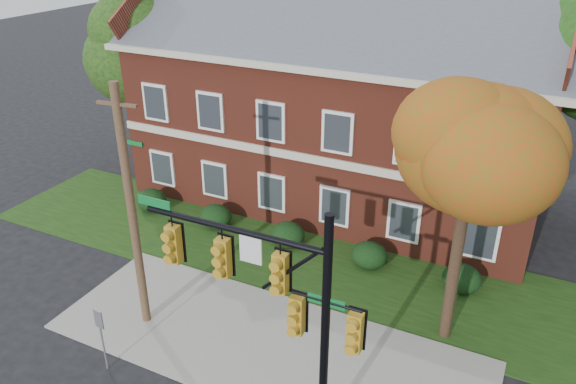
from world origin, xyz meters
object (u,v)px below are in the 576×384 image
at_px(hedge_far_right, 462,279).
at_px(hedge_far_left, 152,200).
at_px(tree_near_right, 482,148).
at_px(utility_pole, 132,212).
at_px(hedge_right, 369,255).
at_px(hedge_left, 216,216).
at_px(traffic_signal, 279,298).
at_px(apartment_building, 339,96).
at_px(tree_left_rear, 147,43).
at_px(sign_post, 101,330).
at_px(hedge_center, 288,235).

bearing_deg(hedge_far_right, hedge_far_left, 180.00).
xyz_separation_m(tree_near_right, utility_pole, (-9.39, -3.57, -2.49)).
bearing_deg(hedge_right, utility_pole, -131.51).
bearing_deg(tree_near_right, hedge_left, 165.19).
bearing_deg(utility_pole, hedge_right, 40.63).
height_order(traffic_signal, utility_pole, utility_pole).
height_order(apartment_building, hedge_right, apartment_building).
bearing_deg(utility_pole, tree_left_rear, 117.78).
height_order(hedge_right, sign_post, sign_post).
distance_m(tree_left_rear, sign_post, 15.95).
relative_size(hedge_right, tree_near_right, 0.16).
height_order(hedge_center, hedge_right, same).
height_order(hedge_center, tree_near_right, tree_near_right).
relative_size(hedge_left, hedge_far_right, 1.00).
xyz_separation_m(hedge_center, hedge_far_right, (7.00, 0.00, 0.00)).
bearing_deg(hedge_center, hedge_right, 0.00).
bearing_deg(tree_near_right, hedge_far_left, 168.73).
bearing_deg(sign_post, tree_near_right, 36.90).
distance_m(hedge_far_left, hedge_right, 10.50).
xyz_separation_m(apartment_building, sign_post, (-1.82, -13.95, -3.50)).
relative_size(hedge_far_right, tree_near_right, 0.16).
distance_m(hedge_far_right, tree_near_right, 6.77).
height_order(hedge_center, tree_left_rear, tree_left_rear).
bearing_deg(apartment_building, tree_near_right, -48.23).
bearing_deg(hedge_far_left, tree_left_rear, 123.42).
height_order(hedge_center, utility_pole, utility_pole).
bearing_deg(traffic_signal, tree_near_right, 56.57).
height_order(hedge_center, hedge_far_right, same).
height_order(hedge_left, sign_post, sign_post).
bearing_deg(hedge_far_left, hedge_far_right, 0.00).
xyz_separation_m(hedge_right, traffic_signal, (0.28, -8.22, 3.65)).
bearing_deg(hedge_far_right, apartment_building, 143.11).
bearing_deg(tree_left_rear, hedge_far_right, -13.89).
height_order(hedge_far_left, sign_post, sign_post).
bearing_deg(sign_post, tree_left_rear, 125.58).
relative_size(apartment_building, hedge_far_left, 13.43).
height_order(hedge_left, tree_left_rear, tree_left_rear).
bearing_deg(apartment_building, hedge_far_left, -143.11).
bearing_deg(tree_left_rear, hedge_right, -17.37).
bearing_deg(hedge_far_right, hedge_left, 180.00).
relative_size(hedge_left, hedge_center, 1.00).
bearing_deg(apartment_building, hedge_right, -56.33).
bearing_deg(tree_near_right, traffic_signal, -122.61).
distance_m(hedge_center, tree_left_rear, 12.23).
bearing_deg(hedge_far_right, traffic_signal, -111.39).
distance_m(hedge_far_right, tree_left_rear, 18.30).
relative_size(hedge_far_right, tree_left_rear, 0.16).
bearing_deg(apartment_building, tree_left_rear, -173.46).
height_order(hedge_left, hedge_center, same).
relative_size(hedge_center, hedge_right, 1.00).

